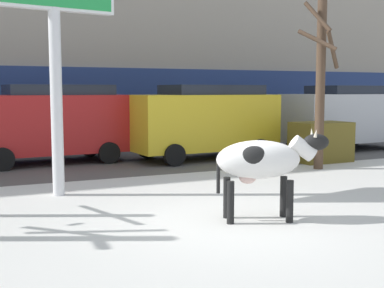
# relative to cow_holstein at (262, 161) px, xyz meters

# --- Properties ---
(ground_plane) EXTENTS (120.00, 120.00, 0.00)m
(ground_plane) POSITION_rel_cow_holstein_xyz_m (-0.61, 0.15, -1.00)
(ground_plane) COLOR silver
(road_strip) EXTENTS (60.00, 5.60, 0.01)m
(road_strip) POSITION_rel_cow_holstein_xyz_m (-0.61, 7.78, -1.00)
(road_strip) COLOR #514F4C
(road_strip) RESTS_ON ground
(cow_holstein) EXTENTS (1.92, 1.04, 1.54)m
(cow_holstein) POSITION_rel_cow_holstein_xyz_m (0.00, 0.00, 0.00)
(cow_holstein) COLOR silver
(cow_holstein) RESTS_ON ground
(car_red_van) EXTENTS (4.71, 2.34, 2.32)m
(car_red_van) POSITION_rel_cow_holstein_xyz_m (-2.01, 8.38, 0.24)
(car_red_van) COLOR red
(car_red_van) RESTS_ON ground
(car_yellow_van) EXTENTS (4.71, 2.34, 2.32)m
(car_yellow_van) POSITION_rel_cow_holstein_xyz_m (2.52, 7.29, 0.24)
(car_yellow_van) COLOR gold
(car_yellow_van) RESTS_ON ground
(car_silver_van) EXTENTS (4.71, 2.34, 2.32)m
(car_silver_van) POSITION_rel_cow_holstein_xyz_m (8.27, 7.40, 0.24)
(car_silver_van) COLOR #B7BABF
(car_silver_van) RESTS_ON ground
(pedestrian_by_cars) EXTENTS (0.36, 0.24, 1.73)m
(pedestrian_by_cars) POSITION_rel_cow_holstein_xyz_m (3.05, 10.64, -0.12)
(pedestrian_by_cars) COLOR #282833
(pedestrian_by_cars) RESTS_ON ground
(bare_tree_right_lot) EXTENTS (1.26, 0.93, 4.87)m
(bare_tree_right_lot) POSITION_rel_cow_holstein_xyz_m (4.45, 4.08, 1.57)
(bare_tree_right_lot) COLOR #4C3828
(bare_tree_right_lot) RESTS_ON ground
(dumpster) EXTENTS (1.74, 1.16, 1.20)m
(dumpster) POSITION_rel_cow_holstein_xyz_m (5.48, 5.27, -0.40)
(dumpster) COLOR brown
(dumpster) RESTS_ON ground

